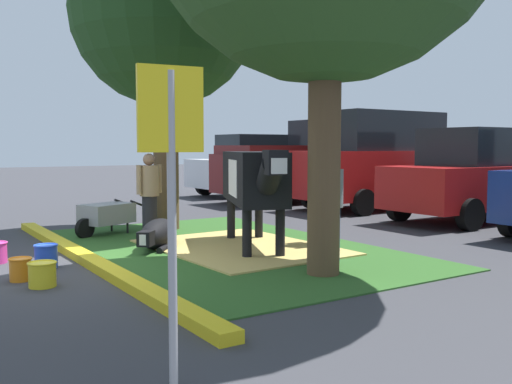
# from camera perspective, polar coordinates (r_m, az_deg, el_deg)

# --- Properties ---
(ground_plane) EXTENTS (80.00, 80.00, 0.00)m
(ground_plane) POSITION_cam_1_polar(r_m,az_deg,el_deg) (8.09, -17.47, -7.28)
(ground_plane) COLOR #38383D
(grass_island) EXTENTS (6.77, 4.15, 0.02)m
(grass_island) POSITION_cam_1_polar(r_m,az_deg,el_deg) (9.27, -3.10, -5.52)
(grass_island) COLOR #2D5B23
(grass_island) RESTS_ON ground
(curb_yellow) EXTENTS (7.97, 0.24, 0.12)m
(curb_yellow) POSITION_cam_1_polar(r_m,az_deg,el_deg) (8.40, -16.46, -6.42)
(curb_yellow) COLOR yellow
(curb_yellow) RESTS_ON ground
(hay_bedding) EXTENTS (3.28, 2.51, 0.04)m
(hay_bedding) POSITION_cam_1_polar(r_m,az_deg,el_deg) (9.15, -1.58, -5.55)
(hay_bedding) COLOR tan
(hay_bedding) RESTS_ON ground
(shade_tree_left) EXTENTS (3.56, 3.56, 5.97)m
(shade_tree_left) POSITION_cam_1_polar(r_m,az_deg,el_deg) (11.55, -9.13, 17.08)
(shade_tree_left) COLOR brown
(shade_tree_left) RESTS_ON ground
(cow_holstein) EXTENTS (2.99, 1.62, 1.59)m
(cow_holstein) POSITION_cam_1_polar(r_m,az_deg,el_deg) (8.96, -0.14, 1.35)
(cow_holstein) COLOR black
(cow_holstein) RESTS_ON ground
(calf_lying) EXTENTS (1.19, 1.11, 0.48)m
(calf_lying) POSITION_cam_1_polar(r_m,az_deg,el_deg) (9.25, -9.72, -4.16)
(calf_lying) COLOR black
(calf_lying) RESTS_ON ground
(person_handler) EXTENTS (0.51, 0.34, 1.53)m
(person_handler) POSITION_cam_1_polar(r_m,az_deg,el_deg) (9.46, 6.86, -0.42)
(person_handler) COLOR #9E7F5B
(person_handler) RESTS_ON ground
(person_visitor_near) EXTENTS (0.34, 0.51, 1.51)m
(person_visitor_near) POSITION_cam_1_polar(r_m,az_deg,el_deg) (10.13, -10.57, -0.20)
(person_visitor_near) COLOR black
(person_visitor_near) RESTS_ON ground
(person_visitor_far) EXTENTS (0.34, 0.45, 1.53)m
(person_visitor_far) POSITION_cam_1_polar(r_m,az_deg,el_deg) (8.12, 7.49, -1.26)
(person_visitor_far) COLOR #23478C
(person_visitor_far) RESTS_ON ground
(wheelbarrow) EXTENTS (1.02, 1.59, 0.63)m
(wheelbarrow) POSITION_cam_1_polar(r_m,az_deg,el_deg) (10.87, -14.75, -2.17)
(wheelbarrow) COLOR gray
(wheelbarrow) RESTS_ON ground
(parking_sign) EXTENTS (0.10, 0.44, 2.15)m
(parking_sign) POSITION_cam_1_polar(r_m,az_deg,el_deg) (3.78, -8.44, 2.80)
(parking_sign) COLOR #99999E
(parking_sign) RESTS_ON ground
(bucket_blue) EXTENTS (0.32, 0.32, 0.32)m
(bucket_blue) POSITION_cam_1_polar(r_m,az_deg,el_deg) (8.23, -20.19, -5.98)
(bucket_blue) COLOR blue
(bucket_blue) RESTS_ON ground
(bucket_orange) EXTENTS (0.28, 0.28, 0.28)m
(bucket_orange) POSITION_cam_1_polar(r_m,az_deg,el_deg) (7.58, -22.42, -7.08)
(bucket_orange) COLOR orange
(bucket_orange) RESTS_ON ground
(bucket_yellow) EXTENTS (0.33, 0.33, 0.30)m
(bucket_yellow) POSITION_cam_1_polar(r_m,az_deg,el_deg) (7.16, -20.52, -7.64)
(bucket_yellow) COLOR yellow
(bucket_yellow) RESTS_ON ground
(hatchback_white) EXTENTS (2.04, 4.41, 2.02)m
(hatchback_white) POSITION_cam_1_polar(r_m,az_deg,el_deg) (19.14, -0.08, 2.63)
(hatchback_white) COLOR silver
(hatchback_white) RESTS_ON ground
(pickup_truck_maroon) EXTENTS (2.25, 5.41, 2.42)m
(pickup_truck_maroon) POSITION_cam_1_polar(r_m,az_deg,el_deg) (17.09, 5.17, 2.81)
(pickup_truck_maroon) COLOR maroon
(pickup_truck_maroon) RESTS_ON ground
(suv_black) EXTENTS (2.14, 4.61, 2.52)m
(suv_black) POSITION_cam_1_polar(r_m,az_deg,el_deg) (15.32, 12.23, 3.11)
(suv_black) COLOR red
(suv_black) RESTS_ON ground
(sedan_red) EXTENTS (2.04, 4.41, 2.02)m
(sedan_red) POSITION_cam_1_polar(r_m,az_deg,el_deg) (13.42, 21.13, 1.49)
(sedan_red) COLOR red
(sedan_red) RESTS_ON ground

